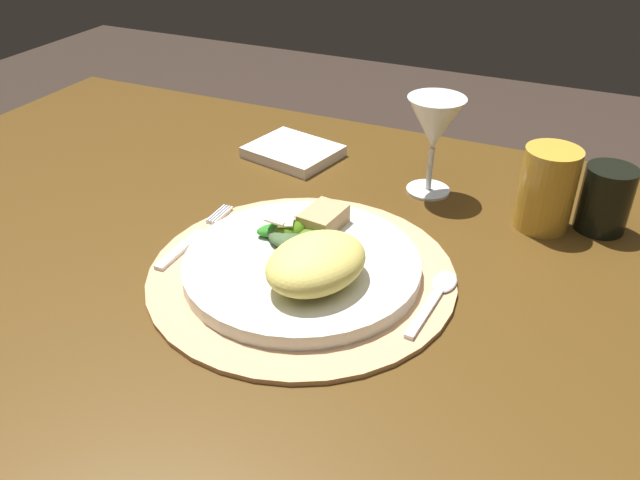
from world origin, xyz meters
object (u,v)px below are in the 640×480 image
spoon (438,292)px  wine_glass (434,126)px  dining_table (276,343)px  dinner_plate (302,265)px  napkin (293,152)px  dark_tumbler (605,199)px  amber_tumbler (547,189)px  fork (192,239)px

spoon → wine_glass: wine_glass is taller
dining_table → dinner_plate: 0.18m
napkin → wine_glass: bearing=-6.0°
wine_glass → dark_tumbler: size_ratio=1.62×
dinner_plate → napkin: size_ratio=2.07×
spoon → amber_tumbler: (0.08, 0.21, 0.05)m
fork → dining_table: bearing=18.6°
wine_glass → dining_table: bearing=-120.0°
wine_glass → napkin: bearing=174.0°
dining_table → dinner_plate: dinner_plate is taller
dining_table → dark_tumbler: size_ratio=15.41×
wine_glass → dark_tumbler: wine_glass is taller
dinner_plate → dark_tumbler: 0.40m
dinner_plate → wine_glass: 0.28m
dark_tumbler → napkin: bearing=176.2°
wine_glass → amber_tumbler: size_ratio=1.29×
dinner_plate → fork: (-0.15, 0.00, -0.01)m
napkin → fork: bearing=-89.6°
dark_tumbler → amber_tumbler: bearing=-161.0°
dinner_plate → amber_tumbler: 0.33m
amber_tumbler → dark_tumbler: amber_tumbler is taller
fork → amber_tumbler: amber_tumbler is taller
dinner_plate → amber_tumbler: size_ratio=2.53×
napkin → amber_tumbler: size_ratio=1.22×
spoon → napkin: 0.40m
fork → wine_glass: wine_glass is taller
fork → napkin: bearing=90.4°
fork → dark_tumbler: size_ratio=1.85×
wine_glass → amber_tumbler: (0.16, -0.03, -0.05)m
amber_tumbler → fork: bearing=-149.3°
napkin → amber_tumbler: (0.39, -0.05, 0.05)m
dinner_plate → wine_glass: bearing=74.5°
dining_table → fork: (-0.09, -0.03, 0.16)m
wine_glass → amber_tumbler: wine_glass is taller
dining_table → dark_tumbler: bearing=31.5°
dinner_plate → amber_tumbler: amber_tumbler is taller
napkin → amber_tumbler: amber_tumbler is taller
dining_table → fork: bearing=-161.4°
dinner_plate → spoon: (0.15, 0.02, -0.01)m
dinner_plate → spoon: 0.16m
amber_tumbler → dark_tumbler: bearing=19.0°
napkin → dining_table: bearing=-68.9°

